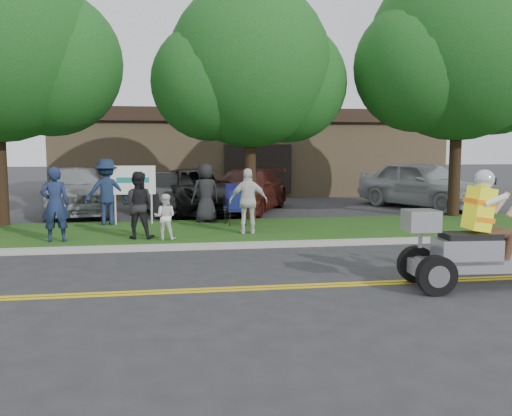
{
  "coord_description": "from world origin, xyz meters",
  "views": [
    {
      "loc": [
        -1.86,
        -8.89,
        2.25
      ],
      "look_at": [
        -0.14,
        2.0,
        1.02
      ],
      "focal_mm": 38.0,
      "sensor_mm": 36.0,
      "label": 1
    }
  ],
  "objects": [
    {
      "name": "child_right",
      "position": [
        -2.0,
        3.83,
        0.64
      ],
      "size": [
        0.59,
        0.5,
        1.08
      ],
      "primitive_type": "imported",
      "rotation": [
        0.0,
        0.0,
        2.95
      ],
      "color": "white",
      "rests_on": "grass_verge"
    },
    {
      "name": "business_sign",
      "position": [
        -2.9,
        6.6,
        1.26
      ],
      "size": [
        1.25,
        0.06,
        1.75
      ],
      "color": "silver",
      "rests_on": "ground"
    },
    {
      "name": "lawn_chair_a",
      "position": [
        -0.01,
        6.05,
        0.64
      ],
      "size": [
        0.55,
        0.57,
        0.95
      ],
      "rotation": [
        0.0,
        0.0,
        -0.11
      ],
      "color": "black",
      "rests_on": "grass_verge"
    },
    {
      "name": "spectator_chair_a",
      "position": [
        -3.63,
        6.64,
        1.02
      ],
      "size": [
        1.29,
        0.88,
        1.84
      ],
      "primitive_type": "imported",
      "rotation": [
        0.0,
        0.0,
        3.32
      ],
      "color": "#192645",
      "rests_on": "grass_verge"
    },
    {
      "name": "parked_car_right",
      "position": [
        0.8,
        10.08,
        0.75
      ],
      "size": [
        4.04,
        5.56,
        1.5
      ],
      "primitive_type": "imported",
      "rotation": [
        0.0,
        0.0,
        -0.43
      ],
      "color": "#451610",
      "rests_on": "ground"
    },
    {
      "name": "spectator_adult_left",
      "position": [
        -4.47,
        3.94,
        0.97
      ],
      "size": [
        0.67,
        0.47,
        1.72
      ],
      "primitive_type": "imported",
      "rotation": [
        0.0,
        0.0,
        3.24
      ],
      "color": "#192546",
      "rests_on": "grass_verge"
    },
    {
      "name": "parked_car_far_right",
      "position": [
        7.46,
        10.1,
        0.89
      ],
      "size": [
        4.05,
        5.65,
        1.79
      ],
      "primitive_type": "imported",
      "rotation": [
        0.0,
        0.0,
        0.41
      ],
      "color": "#A6A9AD",
      "rests_on": "ground"
    },
    {
      "name": "tree_right",
      "position": [
        7.06,
        7.03,
        5.03
      ],
      "size": [
        6.86,
        5.6,
        8.07
      ],
      "color": "#332114",
      "rests_on": "ground"
    },
    {
      "name": "centerline_near",
      "position": [
        0.0,
        -0.58,
        0.01
      ],
      "size": [
        60.0,
        0.1,
        0.01
      ],
      "primitive_type": "cube",
      "color": "gold",
      "rests_on": "ground"
    },
    {
      "name": "spectator_adult_mid",
      "position": [
        -2.64,
        4.11,
        0.9
      ],
      "size": [
        0.85,
        0.71,
        1.59
      ],
      "primitive_type": "imported",
      "rotation": [
        0.0,
        0.0,
        2.99
      ],
      "color": "black",
      "rests_on": "grass_verge"
    },
    {
      "name": "centerline_far",
      "position": [
        0.0,
        -0.42,
        0.01
      ],
      "size": [
        60.0,
        0.1,
        0.01
      ],
      "primitive_type": "cube",
      "color": "gold",
      "rests_on": "ground"
    },
    {
      "name": "spectator_adult_right",
      "position": [
        0.06,
        4.44,
        0.92
      ],
      "size": [
        0.99,
        0.47,
        1.64
      ],
      "primitive_type": "imported",
      "rotation": [
        0.0,
        0.0,
        3.07
      ],
      "color": "silver",
      "rests_on": "grass_verge"
    },
    {
      "name": "grass_verge",
      "position": [
        0.0,
        5.2,
        0.06
      ],
      "size": [
        60.0,
        4.0,
        0.1
      ],
      "primitive_type": "cube",
      "color": "#1E4512",
      "rests_on": "ground"
    },
    {
      "name": "parked_car_far_left",
      "position": [
        -5.0,
        9.97,
        0.85
      ],
      "size": [
        2.77,
        5.25,
        1.7
      ],
      "primitive_type": "imported",
      "rotation": [
        0.0,
        0.0,
        0.16
      ],
      "color": "#9EA1A5",
      "rests_on": "ground"
    },
    {
      "name": "lawn_chair_b",
      "position": [
        -0.03,
        6.51,
        0.73
      ],
      "size": [
        0.7,
        0.72,
        1.1
      ],
      "rotation": [
        0.0,
        0.0,
        -0.22
      ],
      "color": "black",
      "rests_on": "grass_verge"
    },
    {
      "name": "commercial_building",
      "position": [
        2.0,
        18.98,
        2.01
      ],
      "size": [
        18.0,
        8.2,
        4.0
      ],
      "color": "#9E7F5B",
      "rests_on": "ground"
    },
    {
      "name": "parked_car_mid",
      "position": [
        -0.91,
        9.84,
        0.76
      ],
      "size": [
        3.83,
        5.97,
        1.53
      ],
      "primitive_type": "imported",
      "rotation": [
        0.0,
        0.0,
        0.25
      ],
      "color": "black",
      "rests_on": "ground"
    },
    {
      "name": "ground",
      "position": [
        0.0,
        0.0,
        0.0
      ],
      "size": [
        120.0,
        120.0,
        0.0
      ],
      "primitive_type": "plane",
      "color": "#28282B",
      "rests_on": "ground"
    },
    {
      "name": "curb",
      "position": [
        0.0,
        3.05,
        0.06
      ],
      "size": [
        60.0,
        0.25,
        0.12
      ],
      "primitive_type": "cube",
      "color": "#A8A89E",
      "rests_on": "ground"
    },
    {
      "name": "parked_car_left",
      "position": [
        -2.0,
        9.98,
        0.69
      ],
      "size": [
        2.49,
        4.45,
        1.39
      ],
      "primitive_type": "imported",
      "rotation": [
        0.0,
        0.0,
        0.26
      ],
      "color": "#343336",
      "rests_on": "ground"
    },
    {
      "name": "spectator_chair_b",
      "position": [
        -0.87,
        6.7,
        0.96
      ],
      "size": [
        0.97,
        0.78,
        1.71
      ],
      "primitive_type": "imported",
      "rotation": [
        0.0,
        0.0,
        3.47
      ],
      "color": "black",
      "rests_on": "grass_verge"
    },
    {
      "name": "trike_scooter",
      "position": [
        3.09,
        -1.0,
        0.67
      ],
      "size": [
        2.92,
        1.0,
        1.91
      ],
      "rotation": [
        0.0,
        0.0,
        -0.06
      ],
      "color": "black",
      "rests_on": "ground"
    },
    {
      "name": "tree_mid",
      "position": [
        0.55,
        7.23,
        4.43
      ],
      "size": [
        5.88,
        4.8,
        7.05
      ],
      "color": "#332114",
      "rests_on": "ground"
    }
  ]
}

